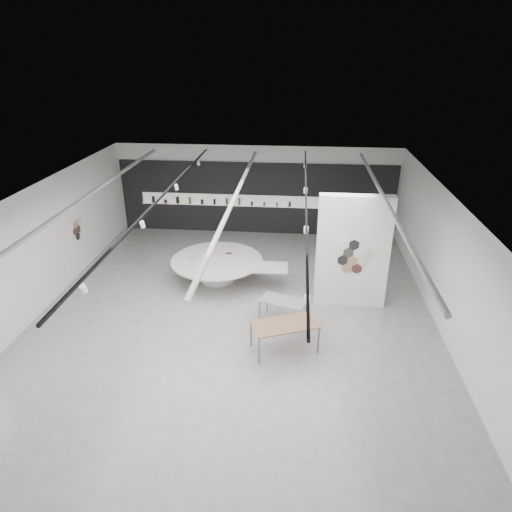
# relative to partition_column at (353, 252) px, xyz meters

# --- Properties ---
(room) EXTENTS (12.02, 14.02, 3.82)m
(room) POSITION_rel_partition_column_xyz_m (-3.59, -1.00, 0.27)
(room) COLOR #9C9893
(room) RESTS_ON ground
(back_wall_display) EXTENTS (11.80, 0.27, 3.10)m
(back_wall_display) POSITION_rel_partition_column_xyz_m (-3.59, 5.94, -0.26)
(back_wall_display) COLOR black
(back_wall_display) RESTS_ON ground
(partition_column) EXTENTS (2.20, 0.38, 3.60)m
(partition_column) POSITION_rel_partition_column_xyz_m (0.00, 0.00, 0.00)
(partition_column) COLOR white
(partition_column) RESTS_ON ground
(display_island) EXTENTS (4.08, 3.21, 0.81)m
(display_island) POSITION_rel_partition_column_xyz_m (-4.37, 1.20, -1.28)
(display_island) COLOR white
(display_island) RESTS_ON ground
(sample_table_wood) EXTENTS (1.93, 1.44, 0.81)m
(sample_table_wood) POSITION_rel_partition_column_xyz_m (-1.94, -2.63, -1.05)
(sample_table_wood) COLOR brown
(sample_table_wood) RESTS_ON ground
(sample_table_stone) EXTENTS (1.48, 1.07, 0.69)m
(sample_table_stone) POSITION_rel_partition_column_xyz_m (-2.04, -1.19, -1.17)
(sample_table_stone) COLOR gray
(sample_table_stone) RESTS_ON ground
(kitchen_counter) EXTENTS (1.55, 0.64, 1.21)m
(kitchen_counter) POSITION_rel_partition_column_xyz_m (-0.02, 5.55, -1.36)
(kitchen_counter) COLOR white
(kitchen_counter) RESTS_ON ground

